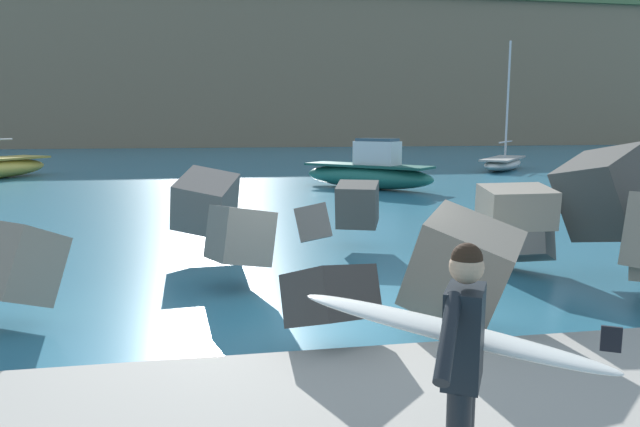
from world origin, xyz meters
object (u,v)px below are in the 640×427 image
station_building_west (305,8)px  station_building_central (161,10)px  boat_near_centre (369,172)px  surfer_with_board (459,354)px  boat_near_left (503,163)px

station_building_west → station_building_central: size_ratio=0.88×
boat_near_centre → station_building_central: station_building_central is taller
surfer_with_board → station_building_west: (12.71, 90.05, 18.92)m
boat_near_left → boat_near_centre: bearing=-141.7°
boat_near_left → station_building_west: (-2.17, 61.76, 19.76)m
surfer_with_board → station_building_west: station_building_west is taller
boat_near_left → station_building_west: size_ratio=1.06×
surfer_with_board → station_building_central: 96.81m
surfer_with_board → boat_near_left: 31.98m
boat_near_centre → surfer_with_board: bearing=-103.2°
boat_near_centre → station_building_west: 72.86m
station_building_central → station_building_west: bearing=-11.5°
boat_near_centre → station_building_central: bearing=100.7°
surfer_with_board → boat_near_left: size_ratio=0.27×
boat_near_left → boat_near_centre: 12.89m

